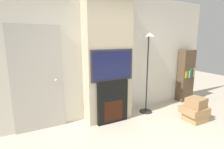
{
  "coord_description": "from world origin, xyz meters",
  "views": [
    {
      "loc": [
        -1.6,
        -1.47,
        1.74
      ],
      "look_at": [
        0.0,
        1.61,
        1.03
      ],
      "focal_mm": 28.0,
      "sensor_mm": 36.0,
      "label": 1
    }
  ],
  "objects_px": {
    "floor_lamp": "(148,55)",
    "box_stack": "(195,110)",
    "fireplace": "(112,102)",
    "television": "(112,65)",
    "bookshelf": "(186,76)"
  },
  "relations": [
    {
      "from": "television",
      "to": "floor_lamp",
      "type": "bearing_deg",
      "value": 4.93
    },
    {
      "from": "television",
      "to": "floor_lamp",
      "type": "height_order",
      "value": "floor_lamp"
    },
    {
      "from": "fireplace",
      "to": "television",
      "type": "height_order",
      "value": "television"
    },
    {
      "from": "floor_lamp",
      "to": "box_stack",
      "type": "height_order",
      "value": "floor_lamp"
    },
    {
      "from": "fireplace",
      "to": "box_stack",
      "type": "height_order",
      "value": "fireplace"
    },
    {
      "from": "fireplace",
      "to": "box_stack",
      "type": "relative_size",
      "value": 1.73
    },
    {
      "from": "fireplace",
      "to": "television",
      "type": "relative_size",
      "value": 0.98
    },
    {
      "from": "box_stack",
      "to": "bookshelf",
      "type": "distance_m",
      "value": 1.42
    },
    {
      "from": "bookshelf",
      "to": "floor_lamp",
      "type": "bearing_deg",
      "value": -174.04
    },
    {
      "from": "floor_lamp",
      "to": "box_stack",
      "type": "xyz_separation_m",
      "value": [
        0.64,
        -0.86,
        -1.13
      ]
    },
    {
      "from": "fireplace",
      "to": "floor_lamp",
      "type": "xyz_separation_m",
      "value": [
        0.97,
        0.08,
        0.93
      ]
    },
    {
      "from": "fireplace",
      "to": "bookshelf",
      "type": "xyz_separation_m",
      "value": [
        2.47,
        0.24,
        0.27
      ]
    },
    {
      "from": "television",
      "to": "box_stack",
      "type": "distance_m",
      "value": 2.04
    },
    {
      "from": "television",
      "to": "floor_lamp",
      "type": "distance_m",
      "value": 0.98
    },
    {
      "from": "box_stack",
      "to": "television",
      "type": "bearing_deg",
      "value": 154.08
    }
  ]
}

